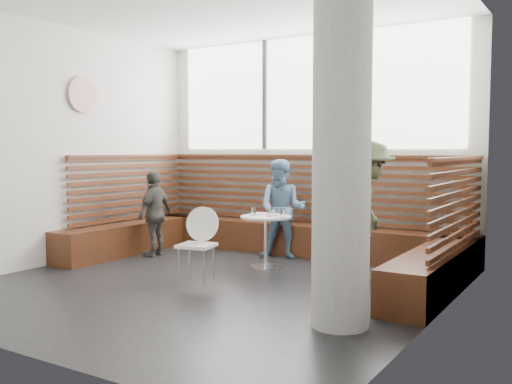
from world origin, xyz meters
The scene contains 15 objects.
room centered at (0.00, 0.00, 1.60)m, with size 5.00×5.00×3.20m.
booth centered at (0.00, 1.77, 0.41)m, with size 5.00×2.50×1.44m.
concrete_column centered at (1.85, -0.60, 1.60)m, with size 0.50×0.50×3.20m, color gray.
wall_art centered at (-2.46, 0.40, 2.30)m, with size 0.50×0.50×0.03m, color white.
cafe_table centered at (0.04, 1.18, 0.49)m, with size 0.66×0.66×0.68m.
cafe_chair centered at (-0.26, 0.16, 0.50)m, with size 0.41×0.40×0.86m.
adult_man centered at (1.40, 1.25, 0.82)m, with size 1.06×0.61×1.64m, color #485438.
child_back centered at (-0.09, 1.86, 0.70)m, with size 0.68×0.53×1.40m, color #6286AB.
child_left centered at (-1.75, 1.06, 0.62)m, with size 0.72×0.30×1.23m, color #45443E.
plate_near centered at (-0.12, 1.32, 0.69)m, with size 0.22×0.22×0.02m, color white.
plate_far centered at (0.08, 1.32, 0.69)m, with size 0.19×0.19×0.01m, color white.
glass_left centered at (-0.11, 1.12, 0.73)m, with size 0.07×0.07×0.11m, color white.
glass_mid centered at (0.11, 1.15, 0.74)m, with size 0.07×0.07×0.11m, color white.
glass_right centered at (0.29, 1.18, 0.74)m, with size 0.07×0.07×0.11m, color white.
menu_card centered at (0.08, 0.96, 0.68)m, with size 0.20×0.14×0.00m, color #A5C64C.
Camera 1 is at (3.79, -5.12, 1.54)m, focal length 40.00 mm.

